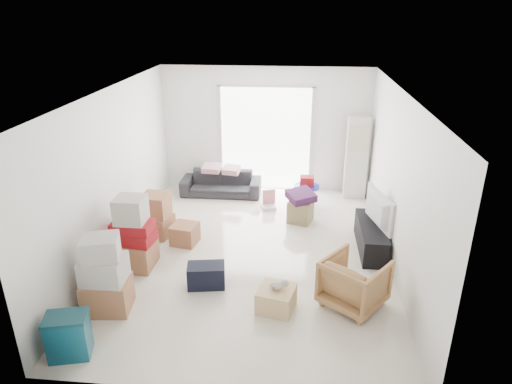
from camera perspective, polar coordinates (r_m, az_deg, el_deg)
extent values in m
cube|color=white|center=(7.82, -0.52, -8.40)|extent=(4.50, 6.00, 0.24)
cube|color=white|center=(6.79, -0.61, 13.40)|extent=(4.50, 6.00, 0.24)
cube|color=white|center=(10.14, 1.28, 7.97)|extent=(4.50, 0.24, 2.70)
cube|color=white|center=(4.43, -4.85, -12.71)|extent=(4.50, 0.24, 2.70)
cube|color=white|center=(7.77, -18.23, 2.22)|extent=(0.24, 6.00, 2.70)
cube|color=white|center=(7.33, 18.19, 1.02)|extent=(0.24, 6.00, 2.70)
cube|color=white|center=(10.06, 1.21, 6.67)|extent=(2.00, 0.01, 2.30)
cube|color=silver|center=(10.17, -4.46, 6.78)|extent=(0.06, 0.04, 2.30)
cube|color=silver|center=(10.03, 6.95, 6.46)|extent=(0.06, 0.04, 2.30)
cube|color=silver|center=(9.80, 1.26, 13.14)|extent=(2.10, 0.04, 0.06)
cube|color=silver|center=(9.88, 12.43, 4.17)|extent=(0.45, 0.30, 1.75)
cube|color=black|center=(8.02, 14.16, -5.47)|extent=(0.41, 1.35, 0.45)
imported|color=black|center=(7.89, 14.36, -3.60)|extent=(0.82, 1.13, 0.13)
imported|color=#27272C|center=(9.97, -4.40, 1.54)|extent=(1.72, 0.51, 0.67)
cube|color=#C18D95|center=(9.89, -5.62, 3.80)|extent=(0.45, 0.37, 0.13)
cube|color=#C18D95|center=(9.77, -3.11, 3.60)|extent=(0.42, 0.36, 0.13)
imported|color=#9D7245|center=(6.49, 12.20, -10.73)|extent=(1.04, 1.03, 0.79)
cube|color=navy|center=(6.13, -22.17, -17.40)|extent=(0.53, 0.43, 0.26)
cube|color=navy|center=(5.97, -22.55, -15.46)|extent=(0.53, 0.43, 0.26)
cube|color=#0C333D|center=(5.89, -22.77, -14.30)|extent=(0.55, 0.44, 0.04)
cube|color=brown|center=(6.67, -18.06, -12.12)|extent=(0.65, 0.56, 0.45)
cube|color=beige|center=(6.46, -18.49, -9.15)|extent=(0.56, 0.46, 0.35)
cube|color=beige|center=(6.30, -18.85, -6.60)|extent=(0.54, 0.51, 0.30)
cube|color=brown|center=(7.56, -14.81, -7.49)|extent=(0.60, 0.60, 0.42)
cube|color=#A41614|center=(7.41, -15.04, -5.43)|extent=(0.69, 0.51, 0.19)
cube|color=#A41614|center=(7.33, -15.18, -4.18)|extent=(0.64, 0.44, 0.17)
cube|color=beige|center=(7.21, -15.41, -2.15)|extent=(0.45, 0.43, 0.40)
cube|color=brown|center=(8.44, -12.25, -4.09)|extent=(0.63, 0.56, 0.38)
cube|color=brown|center=(8.27, -12.47, -1.64)|extent=(0.50, 0.50, 0.41)
cube|color=brown|center=(8.08, -8.88, -5.19)|extent=(0.49, 0.49, 0.35)
cube|color=black|center=(6.89, -6.24, -10.34)|extent=(0.59, 0.41, 0.35)
cube|color=#9C905B|center=(8.78, 5.57, -2.40)|extent=(0.53, 0.53, 0.42)
cube|color=#4D2154|center=(8.67, 5.64, -0.72)|extent=(0.62, 0.62, 0.14)
cylinder|color=#1822B8|center=(9.38, 6.35, 0.68)|extent=(0.52, 0.52, 0.04)
cylinder|color=#1822B8|center=(9.59, 7.07, -0.30)|extent=(0.04, 0.04, 0.41)
cylinder|color=#1822B8|center=(9.58, 5.51, -0.25)|extent=(0.04, 0.04, 0.41)
cylinder|color=#1822B8|center=(9.34, 5.50, -0.86)|extent=(0.04, 0.04, 0.41)
cylinder|color=#1822B8|center=(9.35, 7.10, -0.92)|extent=(0.04, 0.04, 0.41)
cube|color=#A41614|center=(9.34, 6.38, 1.37)|extent=(0.28, 0.22, 0.20)
cube|color=silver|center=(9.35, 1.57, -1.89)|extent=(0.34, 0.32, 0.07)
cube|color=#D77585|center=(9.37, 1.62, -0.57)|extent=(0.26, 0.11, 0.31)
cube|color=#E0B781|center=(6.41, 2.54, -13.18)|extent=(0.57, 0.57, 0.32)
ellipsoid|color=#B2ADA8|center=(6.29, 2.58, -11.62)|extent=(0.19, 0.13, 0.10)
cube|color=#B72837|center=(6.29, 2.58, -11.60)|extent=(0.16, 0.14, 0.03)
sphere|color=#B2ADA8|center=(6.30, 3.63, -11.31)|extent=(0.10, 0.10, 0.10)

